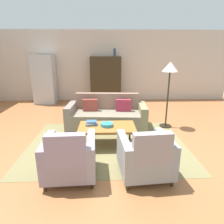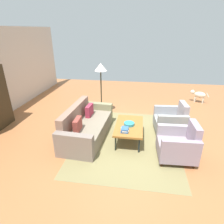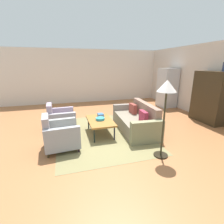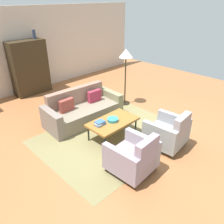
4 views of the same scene
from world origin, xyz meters
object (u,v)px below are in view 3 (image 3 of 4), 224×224
Objects in this scene: book_stack at (101,115)px; cabinet at (210,97)px; couch at (137,121)px; armchair_right at (59,136)px; fruit_bowl at (100,119)px; armchair_left at (60,120)px; vase_tall at (224,67)px; floor_lamp at (166,94)px; coffee_table at (100,121)px; refrigerator at (167,88)px.

cabinet reaches higher than book_stack.
book_stack is (-0.34, -1.10, 0.19)m from couch.
cabinet reaches higher than couch.
armchair_right is 0.49× the size of cabinet.
fruit_bowl is (-0.01, -1.19, 0.19)m from couch.
armchair_left is 5.45m from vase_tall.
vase_tall reaches higher than floor_lamp.
floor_lamp reaches higher than coffee_table.
coffee_table is 4.48× the size of fruit_bowl.
armchair_left is at bearing -100.37° from vase_tall.
armchair_right is 1.32m from fruit_bowl.
book_stack is 0.88× the size of vase_tall.
armchair_right is at bearing -62.48° from fruit_bowl.
vase_tall is at bearing 85.05° from fruit_bowl.
refrigerator reaches higher than fruit_bowl.
coffee_table is 0.65× the size of refrigerator.
cabinet reaches higher than floor_lamp.
armchair_left is 3.29× the size of fruit_bowl.
book_stack is at bearing 76.44° from couch.
vase_tall reaches higher than book_stack.
refrigerator is at bearing 118.72° from book_stack.
couch is 2.43m from armchair_right.
armchair_left is 3.32m from floor_lamp.
floor_lamp is at bearing 42.57° from armchair_left.
armchair_left is at bearing -70.24° from refrigerator.
vase_tall is at bearing -0.77° from cabinet.
book_stack is 2.38m from floor_lamp.
armchair_right is 3.29× the size of fruit_bowl.
cabinet is 3.37m from floor_lamp.
floor_lamp is at bearing 60.89° from armchair_right.
couch is at bearing -48.01° from refrigerator.
armchair_left is at bearing -134.72° from floor_lamp.
coffee_table is 1.32m from armchair_right.
floor_lamp is (1.60, -0.12, 1.16)m from couch.
couch is at bearing 72.91° from book_stack.
book_stack is 3.92m from cabinet.
cabinet is 0.97× the size of refrigerator.
refrigerator reaches higher than floor_lamp.
refrigerator is 1.08× the size of floor_lamp.
book_stack is (-0.94, 1.25, 0.14)m from armchair_right.
floor_lamp is (2.21, 2.23, 1.10)m from armchair_left.
cabinet is (0.32, 3.88, 0.42)m from book_stack.
armchair_left is 1.20m from armchair_right.
fruit_bowl is at bearing 93.19° from couch.
book_stack is at bearing -94.78° from cabinet.
vase_tall reaches higher than fruit_bowl.
couch is 3.25m from vase_tall.
book_stack is at bearing 75.39° from armchair_left.
fruit_bowl is (0.59, 1.17, 0.13)m from armchair_left.
refrigerator is (-1.81, 5.03, 0.58)m from armchair_left.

